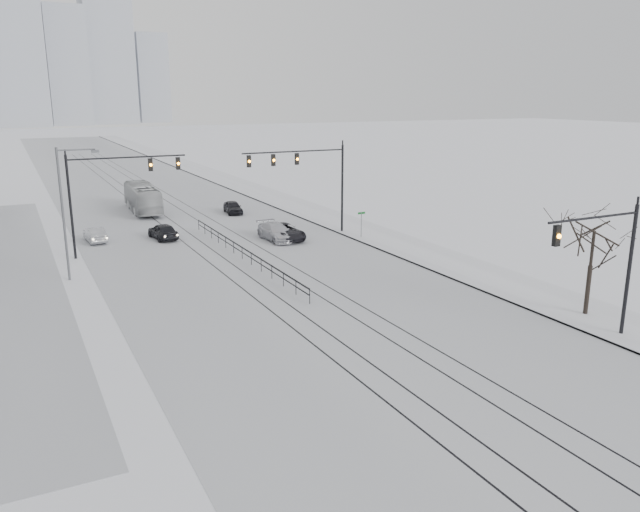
{
  "coord_description": "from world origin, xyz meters",
  "views": [
    {
      "loc": [
        -15.54,
        -14.33,
        12.27
      ],
      "look_at": [
        0.24,
        17.08,
        3.2
      ],
      "focal_mm": 35.0,
      "sensor_mm": 36.0,
      "label": 1
    }
  ],
  "objects": [
    {
      "name": "traffic_mast_nw",
      "position": [
        -8.52,
        36.0,
        5.57
      ],
      "size": [
        9.1,
        0.37,
        8.0
      ],
      "color": "black",
      "rests_on": "ground"
    },
    {
      "name": "sedan_sb_inner",
      "position": [
        -3.87,
        39.65,
        0.71
      ],
      "size": [
        2.14,
        4.33,
        1.42
      ],
      "primitive_type": "imported",
      "rotation": [
        0.0,
        0.0,
        3.25
      ],
      "color": "black",
      "rests_on": "ground"
    },
    {
      "name": "sedan_nb_far",
      "position": [
        5.66,
        48.64,
        0.67
      ],
      "size": [
        2.01,
        4.06,
        1.33
      ],
      "primitive_type": "imported",
      "rotation": [
        0.0,
        0.0,
        -0.12
      ],
      "color": "black",
      "rests_on": "ground"
    },
    {
      "name": "traffic_mast_ne",
      "position": [
        8.15,
        34.99,
        5.76
      ],
      "size": [
        9.6,
        0.37,
        8.0
      ],
      "color": "black",
      "rests_on": "ground"
    },
    {
      "name": "sedan_nb_right",
      "position": [
        4.88,
        34.78,
        0.73
      ],
      "size": [
        2.23,
        5.09,
        1.46
      ],
      "primitive_type": "imported",
      "rotation": [
        0.0,
        0.0,
        0.04
      ],
      "color": "silver",
      "rests_on": "ground"
    },
    {
      "name": "street_light_west",
      "position": [
        -12.2,
        30.0,
        5.21
      ],
      "size": [
        2.73,
        0.25,
        9.0
      ],
      "color": "#595B60",
      "rests_on": "ground"
    },
    {
      "name": "bare_tree",
      "position": [
        13.2,
        9.0,
        4.49
      ],
      "size": [
        4.4,
        4.4,
        6.1
      ],
      "color": "black",
      "rests_on": "ground"
    },
    {
      "name": "road",
      "position": [
        0.0,
        60.0,
        0.01
      ],
      "size": [
        22.0,
        260.0,
        0.02
      ],
      "primitive_type": "cube",
      "color": "silver",
      "rests_on": "ground"
    },
    {
      "name": "tram_rails",
      "position": [
        -0.0,
        40.0,
        0.02
      ],
      "size": [
        5.3,
        180.0,
        0.01
      ],
      "color": "black",
      "rests_on": "ground"
    },
    {
      "name": "skyline",
      "position": [
        5.02,
        273.63,
        30.65
      ],
      "size": [
        96.0,
        48.0,
        72.0
      ],
      "color": "#A5AAB5",
      "rests_on": "ground"
    },
    {
      "name": "curb",
      "position": [
        11.05,
        60.0,
        0.06
      ],
      "size": [
        0.1,
        260.0,
        0.12
      ],
      "primitive_type": "cube",
      "color": "gray",
      "rests_on": "ground"
    },
    {
      "name": "ground",
      "position": [
        0.0,
        0.0,
        0.0
      ],
      "size": [
        500.0,
        500.0,
        0.0
      ],
      "primitive_type": "plane",
      "color": "white",
      "rests_on": "ground"
    },
    {
      "name": "street_sign",
      "position": [
        11.8,
        32.0,
        1.61
      ],
      "size": [
        0.7,
        0.06,
        2.4
      ],
      "color": "#595B60",
      "rests_on": "ground"
    },
    {
      "name": "sedan_sb_outer",
      "position": [
        -9.36,
        41.22,
        0.64
      ],
      "size": [
        1.62,
        3.96,
        1.28
      ],
      "primitive_type": "imported",
      "rotation": [
        0.0,
        0.0,
        3.21
      ],
      "color": "#A7A9AF",
      "rests_on": "ground"
    },
    {
      "name": "sidewalk_east",
      "position": [
        13.5,
        60.0,
        0.08
      ],
      "size": [
        5.0,
        260.0,
        0.16
      ],
      "primitive_type": "cube",
      "color": "white",
      "rests_on": "ground"
    },
    {
      "name": "traffic_mast_near",
      "position": [
        10.79,
        6.0,
        4.56
      ],
      "size": [
        6.1,
        0.37,
        7.0
      ],
      "color": "black",
      "rests_on": "ground"
    },
    {
      "name": "sedan_nb_front",
      "position": [
        5.55,
        34.68,
        0.7
      ],
      "size": [
        2.73,
        5.21,
        1.4
      ],
      "primitive_type": "imported",
      "rotation": [
        0.0,
        0.0,
        0.08
      ],
      "color": "black",
      "rests_on": "ground"
    },
    {
      "name": "box_truck",
      "position": [
        -2.71,
        54.03,
        1.49
      ],
      "size": [
        2.92,
        10.77,
        2.97
      ],
      "primitive_type": "imported",
      "rotation": [
        0.0,
        0.0,
        3.1
      ],
      "color": "#B4B6B8",
      "rests_on": "ground"
    },
    {
      "name": "median_fence",
      "position": [
        0.0,
        30.0,
        0.53
      ],
      "size": [
        0.06,
        24.0,
        1.0
      ],
      "color": "black",
      "rests_on": "ground"
    }
  ]
}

